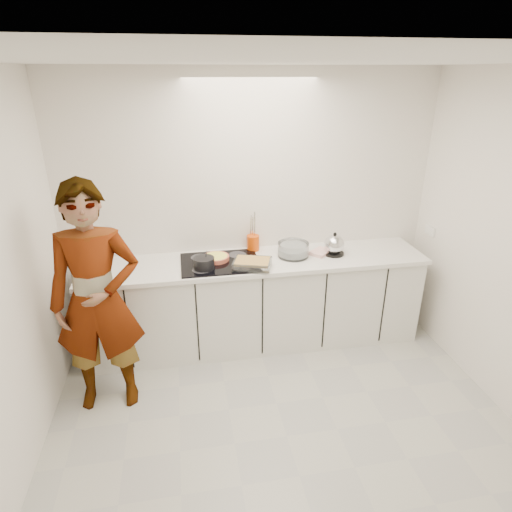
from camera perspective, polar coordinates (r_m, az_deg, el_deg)
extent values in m
cube|color=#B6B6AB|center=(3.53, 4.14, -22.84)|extent=(3.60, 3.20, 0.00)
cube|color=white|center=(2.45, 6.06, 24.53)|extent=(3.60, 3.20, 0.00)
cube|color=white|center=(4.20, -0.66, 6.13)|extent=(3.60, 0.00, 2.60)
cube|color=white|center=(4.66, 22.20, 3.16)|extent=(0.02, 0.15, 0.09)
cube|color=silver|center=(4.25, 0.12, -6.35)|extent=(3.20, 0.58, 0.87)
cube|color=white|center=(4.05, 0.12, -0.75)|extent=(3.24, 0.64, 0.04)
cube|color=black|center=(3.98, -4.80, -0.88)|extent=(0.72, 0.54, 0.01)
cylinder|color=#CA5B41|center=(4.01, -5.36, -0.24)|extent=(0.31, 0.31, 0.04)
cylinder|color=#FFF951|center=(4.01, -5.37, -0.04)|extent=(0.27, 0.27, 0.01)
cylinder|color=black|center=(3.84, -6.96, -0.95)|extent=(0.19, 0.19, 0.10)
cylinder|color=silver|center=(3.84, -6.71, -0.17)|extent=(0.03, 0.07, 0.16)
cube|color=silver|center=(3.85, -0.49, -1.01)|extent=(0.39, 0.34, 0.06)
cube|color=tan|center=(3.84, -0.49, -0.71)|extent=(0.35, 0.29, 0.02)
cylinder|color=silver|center=(4.10, 4.99, 0.85)|extent=(0.37, 0.37, 0.14)
cylinder|color=white|center=(4.11, 4.98, 0.58)|extent=(0.31, 0.31, 0.06)
cube|color=white|center=(4.21, 8.61, 0.50)|extent=(0.25, 0.24, 0.03)
cylinder|color=black|center=(4.22, 10.30, 0.36)|extent=(0.24, 0.24, 0.02)
sphere|color=silver|center=(4.19, 10.39, 1.54)|extent=(0.24, 0.24, 0.19)
sphere|color=black|center=(4.15, 10.50, 2.88)|extent=(0.04, 0.04, 0.03)
cylinder|color=#D84505|center=(4.23, -0.39, 1.76)|extent=(0.16, 0.16, 0.15)
imported|color=silver|center=(3.49, -20.42, -5.66)|extent=(0.68, 0.45, 1.88)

